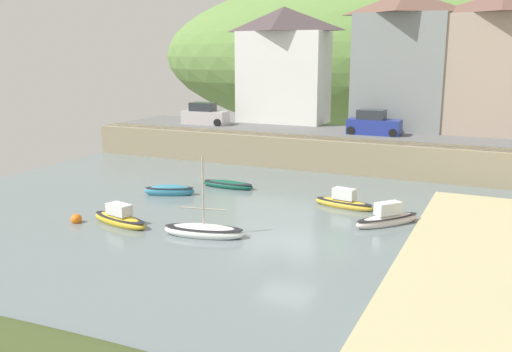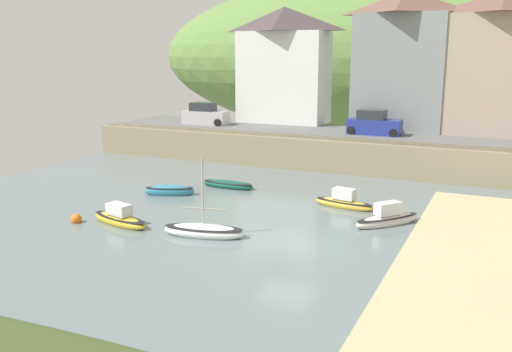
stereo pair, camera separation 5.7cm
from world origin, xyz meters
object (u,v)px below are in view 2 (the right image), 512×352
Objects in this scene: rowboat_small_beached at (387,219)px; parked_car_by_wall at (374,124)px; motorboat_with_cabin at (228,185)px; parked_car_near_slipway at (205,115)px; sailboat_blue_trim at (120,219)px; waterfront_building_left at (284,64)px; waterfront_building_right at (499,63)px; sailboat_white_hull at (344,202)px; sailboat_tall_mast at (170,191)px; waterfront_building_centre at (403,60)px; sailboat_far_left at (204,231)px; mooring_buoy at (76,219)px.

parked_car_by_wall is at bearing 55.62° from rowboat_small_beached.
parked_car_near_slipway is at bearing 126.57° from motorboat_with_cabin.
rowboat_small_beached is at bearing -17.55° from motorboat_with_cabin.
sailboat_blue_trim is 0.95× the size of parked_car_near_slipway.
sailboat_blue_trim is 0.96× the size of parked_car_by_wall.
waterfront_building_right is (18.06, 0.00, 0.26)m from waterfront_building_left.
motorboat_with_cabin is at bearing -119.02° from parked_car_by_wall.
rowboat_small_beached reaches higher than sailboat_white_hull.
sailboat_white_hull is 12.58m from sailboat_blue_trim.
sailboat_tall_mast is 0.90× the size of rowboat_small_beached.
sailboat_far_left is at bearing -99.61° from waterfront_building_centre.
rowboat_small_beached is at bearing 37.54° from sailboat_blue_trim.
waterfront_building_right reaches higher than waterfront_building_left.
waterfront_building_right is at bearing 78.36° from sailboat_white_hull.
waterfront_building_centre is 2.74× the size of parked_car_by_wall.
parked_car_near_slipway is (-19.84, 15.69, 2.87)m from rowboat_small_beached.
mooring_buoy is at bearing 152.95° from rowboat_small_beached.
sailboat_far_left is 8.54m from sailboat_tall_mast.
mooring_buoy is at bearing -149.26° from sailboat_blue_trim.
sailboat_far_left is 4.93m from sailboat_blue_trim.
sailboat_far_left is 1.30× the size of sailboat_tall_mast.
waterfront_building_centre reaches higher than waterfront_building_left.
sailboat_blue_trim reaches higher than motorboat_with_cabin.
parked_car_by_wall reaches higher than motorboat_with_cabin.
waterfront_building_left is 3.21× the size of sailboat_tall_mast.
waterfront_building_centre reaches higher than rowboat_small_beached.
parked_car_by_wall is at bearing 35.53° from sailboat_tall_mast.
waterfront_building_centre is at bearing 100.95° from sailboat_white_hull.
motorboat_with_cabin is at bearing -80.47° from waterfront_building_left.
mooring_buoy is at bearing -91.87° from waterfront_building_left.
waterfront_building_left is at bearing 74.38° from rowboat_small_beached.
parked_car_by_wall is at bearing 82.35° from sailboat_blue_trim.
sailboat_blue_trim is 1.07× the size of motorboat_with_cabin.
sailboat_blue_trim is 13.90m from rowboat_small_beached.
sailboat_blue_trim is at bearing -75.03° from parked_car_near_slipway.
waterfront_building_right is 3.39× the size of sailboat_tall_mast.
sailboat_far_left is at bearing -111.41° from sailboat_white_hull.
parked_car_by_wall is (9.53, -4.50, -4.47)m from waterfront_building_left.
motorboat_with_cabin is at bearing -115.77° from waterfront_building_centre.
sailboat_white_hull is 8.44m from motorboat_with_cabin.
parked_car_near_slipway is 1.02× the size of parked_car_by_wall.
sailboat_white_hull is 0.88× the size of sailboat_far_left.
waterfront_building_centre is 19.52m from sailboat_white_hull.
waterfront_building_centre is at bearing 76.31° from parked_car_by_wall.
sailboat_blue_trim is 22.79m from parked_car_near_slipway.
waterfront_building_centre reaches higher than sailboat_tall_mast.
mooring_buoy is (-14.92, -6.46, -0.16)m from rowboat_small_beached.
sailboat_tall_mast is at bearing 127.34° from rowboat_small_beached.
sailboat_far_left is 21.69m from parked_car_by_wall.
parked_car_near_slipway is at bearing 151.25° from sailboat_white_hull.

